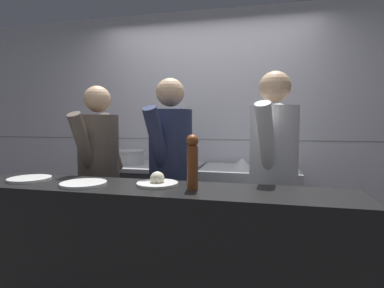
{
  "coord_description": "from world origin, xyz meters",
  "views": [
    {
      "loc": [
        0.6,
        -2.01,
        1.35
      ],
      "look_at": [
        -0.01,
        0.63,
        1.15
      ],
      "focal_mm": 28.0,
      "sensor_mm": 36.0,
      "label": 1
    }
  ],
  "objects_px": {
    "chef_sous": "(171,173)",
    "pepper_mill": "(192,161)",
    "sauce_pot": "(181,158)",
    "oven_range": "(153,205)",
    "plated_dish_dessert": "(157,182)",
    "chef_head_cook": "(99,174)",
    "mixing_bowl_steel": "(242,163)",
    "chef_line": "(273,175)",
    "stock_pot": "(130,157)",
    "plated_dish_appetiser": "(84,184)",
    "plated_dish_main": "(30,179)"
  },
  "relations": [
    {
      "from": "chef_sous",
      "to": "pepper_mill",
      "type": "bearing_deg",
      "value": -52.23
    },
    {
      "from": "sauce_pot",
      "to": "oven_range",
      "type": "bearing_deg",
      "value": 179.94
    },
    {
      "from": "plated_dish_dessert",
      "to": "chef_head_cook",
      "type": "relative_size",
      "value": 0.16
    },
    {
      "from": "mixing_bowl_steel",
      "to": "chef_sous",
      "type": "bearing_deg",
      "value": -127.28
    },
    {
      "from": "oven_range",
      "to": "chef_line",
      "type": "xyz_separation_m",
      "value": [
        1.22,
        -0.74,
        0.51
      ]
    },
    {
      "from": "mixing_bowl_steel",
      "to": "pepper_mill",
      "type": "height_order",
      "value": "pepper_mill"
    },
    {
      "from": "mixing_bowl_steel",
      "to": "pepper_mill",
      "type": "xyz_separation_m",
      "value": [
        -0.21,
        -1.29,
        0.19
      ]
    },
    {
      "from": "stock_pot",
      "to": "mixing_bowl_steel",
      "type": "height_order",
      "value": "stock_pot"
    },
    {
      "from": "mixing_bowl_steel",
      "to": "plated_dish_appetiser",
      "type": "height_order",
      "value": "mixing_bowl_steel"
    },
    {
      "from": "plated_dish_appetiser",
      "to": "pepper_mill",
      "type": "xyz_separation_m",
      "value": [
        0.68,
        0.04,
        0.16
      ]
    },
    {
      "from": "stock_pot",
      "to": "sauce_pot",
      "type": "relative_size",
      "value": 0.86
    },
    {
      "from": "plated_dish_appetiser",
      "to": "pepper_mill",
      "type": "relative_size",
      "value": 0.88
    },
    {
      "from": "sauce_pot",
      "to": "chef_line",
      "type": "bearing_deg",
      "value": -39.0
    },
    {
      "from": "plated_dish_main",
      "to": "plated_dish_dessert",
      "type": "relative_size",
      "value": 1.06
    },
    {
      "from": "plated_dish_dessert",
      "to": "sauce_pot",
      "type": "bearing_deg",
      "value": 98.9
    },
    {
      "from": "chef_line",
      "to": "pepper_mill",
      "type": "bearing_deg",
      "value": -113.28
    },
    {
      "from": "chef_sous",
      "to": "chef_line",
      "type": "relative_size",
      "value": 0.99
    },
    {
      "from": "mixing_bowl_steel",
      "to": "chef_head_cook",
      "type": "height_order",
      "value": "chef_head_cook"
    },
    {
      "from": "plated_dish_main",
      "to": "plated_dish_dessert",
      "type": "distance_m",
      "value": 0.89
    },
    {
      "from": "oven_range",
      "to": "chef_sous",
      "type": "distance_m",
      "value": 0.98
    },
    {
      "from": "stock_pot",
      "to": "chef_sous",
      "type": "bearing_deg",
      "value": -46.02
    },
    {
      "from": "mixing_bowl_steel",
      "to": "plated_dish_main",
      "type": "bearing_deg",
      "value": -136.25
    },
    {
      "from": "stock_pot",
      "to": "mixing_bowl_steel",
      "type": "distance_m",
      "value": 1.19
    },
    {
      "from": "chef_line",
      "to": "sauce_pot",
      "type": "bearing_deg",
      "value": 156.45
    },
    {
      "from": "chef_sous",
      "to": "plated_dish_dessert",
      "type": "bearing_deg",
      "value": -71.52
    },
    {
      "from": "stock_pot",
      "to": "chef_sous",
      "type": "relative_size",
      "value": 0.18
    },
    {
      "from": "sauce_pot",
      "to": "plated_dish_main",
      "type": "bearing_deg",
      "value": -117.61
    },
    {
      "from": "pepper_mill",
      "to": "chef_sous",
      "type": "relative_size",
      "value": 0.19
    },
    {
      "from": "stock_pot",
      "to": "plated_dish_appetiser",
      "type": "relative_size",
      "value": 1.1
    },
    {
      "from": "mixing_bowl_steel",
      "to": "plated_dish_dessert",
      "type": "bearing_deg",
      "value": -109.73
    },
    {
      "from": "mixing_bowl_steel",
      "to": "chef_line",
      "type": "bearing_deg",
      "value": -68.77
    },
    {
      "from": "pepper_mill",
      "to": "chef_line",
      "type": "bearing_deg",
      "value": 51.27
    },
    {
      "from": "plated_dish_main",
      "to": "chef_sous",
      "type": "relative_size",
      "value": 0.16
    },
    {
      "from": "mixing_bowl_steel",
      "to": "pepper_mill",
      "type": "bearing_deg",
      "value": -99.11
    },
    {
      "from": "stock_pot",
      "to": "plated_dish_appetiser",
      "type": "bearing_deg",
      "value": -77.4
    },
    {
      "from": "oven_range",
      "to": "chef_line",
      "type": "bearing_deg",
      "value": -31.14
    },
    {
      "from": "plated_dish_main",
      "to": "pepper_mill",
      "type": "height_order",
      "value": "pepper_mill"
    },
    {
      "from": "stock_pot",
      "to": "mixing_bowl_steel",
      "type": "bearing_deg",
      "value": 0.1
    },
    {
      "from": "stock_pot",
      "to": "sauce_pot",
      "type": "xyz_separation_m",
      "value": [
        0.55,
        0.05,
        0.0
      ]
    },
    {
      "from": "oven_range",
      "to": "mixing_bowl_steel",
      "type": "height_order",
      "value": "mixing_bowl_steel"
    },
    {
      "from": "plated_dish_appetiser",
      "to": "sauce_pot",
      "type": "bearing_deg",
      "value": 79.75
    },
    {
      "from": "plated_dish_appetiser",
      "to": "plated_dish_dessert",
      "type": "xyz_separation_m",
      "value": [
        0.45,
        0.1,
        0.01
      ]
    },
    {
      "from": "stock_pot",
      "to": "pepper_mill",
      "type": "xyz_separation_m",
      "value": [
        0.98,
        -1.29,
        0.15
      ]
    },
    {
      "from": "stock_pot",
      "to": "sauce_pot",
      "type": "distance_m",
      "value": 0.55
    },
    {
      "from": "stock_pot",
      "to": "chef_line",
      "type": "bearing_deg",
      "value": -25.43
    },
    {
      "from": "plated_dish_dessert",
      "to": "chef_line",
      "type": "xyz_separation_m",
      "value": [
        0.71,
        0.54,
        -0.03
      ]
    },
    {
      "from": "mixing_bowl_steel",
      "to": "plated_dish_appetiser",
      "type": "bearing_deg",
      "value": -123.8
    },
    {
      "from": "stock_pot",
      "to": "chef_line",
      "type": "height_order",
      "value": "chef_line"
    },
    {
      "from": "plated_dish_main",
      "to": "sauce_pot",
      "type": "bearing_deg",
      "value": 62.39
    },
    {
      "from": "sauce_pot",
      "to": "plated_dish_dessert",
      "type": "height_order",
      "value": "same"
    }
  ]
}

